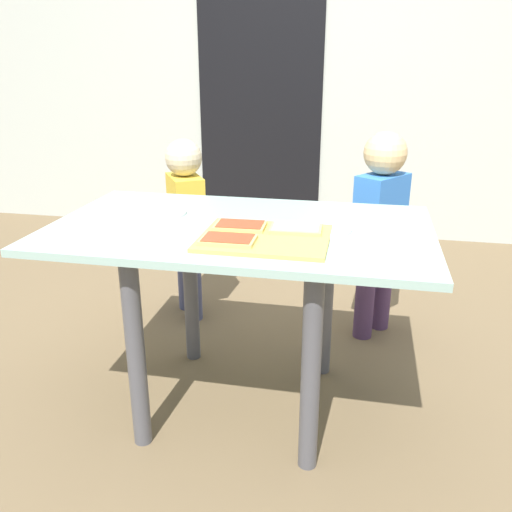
# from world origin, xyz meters

# --- Properties ---
(ground_plane) EXTENTS (16.00, 16.00, 0.00)m
(ground_plane) POSITION_xyz_m (0.00, 0.00, 0.00)
(ground_plane) COLOR brown
(house_wall_back) EXTENTS (8.00, 0.20, 2.89)m
(house_wall_back) POSITION_xyz_m (0.00, 2.33, 1.45)
(house_wall_back) COLOR #ADB2A8
(house_wall_back) RESTS_ON ground
(house_door) EXTENTS (0.90, 0.02, 2.00)m
(house_door) POSITION_xyz_m (-0.37, 2.23, 1.00)
(house_door) COLOR black
(house_door) RESTS_ON ground
(dining_table) EXTENTS (1.31, 0.77, 0.73)m
(dining_table) POSITION_xyz_m (0.00, 0.00, 0.61)
(dining_table) COLOR #90B1A6
(dining_table) RESTS_ON ground
(cutting_board) EXTENTS (0.41, 0.33, 0.01)m
(cutting_board) POSITION_xyz_m (0.11, -0.14, 0.73)
(cutting_board) COLOR gold
(cutting_board) RESTS_ON dining_table
(pizza_slice_far_left) EXTENTS (0.17, 0.12, 0.01)m
(pizza_slice_far_left) POSITION_xyz_m (0.02, -0.07, 0.75)
(pizza_slice_far_left) COLOR tan
(pizza_slice_far_left) RESTS_ON cutting_board
(pizza_slice_near_left) EXTENTS (0.17, 0.11, 0.01)m
(pizza_slice_near_left) POSITION_xyz_m (0.01, -0.21, 0.75)
(pizza_slice_near_left) COLOR tan
(pizza_slice_near_left) RESTS_ON cutting_board
(pizza_slice_far_right) EXTENTS (0.17, 0.12, 0.01)m
(pizza_slice_far_right) POSITION_xyz_m (0.20, -0.06, 0.75)
(pizza_slice_far_right) COLOR tan
(pizza_slice_far_right) RESTS_ON cutting_board
(plate_white_left) EXTENTS (0.21, 0.21, 0.01)m
(plate_white_left) POSITION_xyz_m (-0.33, 0.08, 0.73)
(plate_white_left) COLOR white
(plate_white_left) RESTS_ON dining_table
(plate_white_right) EXTENTS (0.21, 0.21, 0.01)m
(plate_white_right) POSITION_xyz_m (0.27, 0.00, 0.73)
(plate_white_right) COLOR white
(plate_white_right) RESTS_ON dining_table
(child_left) EXTENTS (0.25, 0.28, 0.91)m
(child_left) POSITION_xyz_m (-0.44, 0.71, 0.52)
(child_left) COLOR #454968
(child_left) RESTS_ON ground
(child_right) EXTENTS (0.25, 0.28, 0.97)m
(child_right) POSITION_xyz_m (0.49, 0.69, 0.57)
(child_right) COLOR #4A3152
(child_right) RESTS_ON ground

